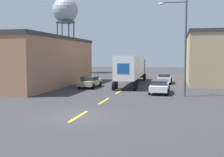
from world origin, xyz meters
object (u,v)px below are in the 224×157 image
Objects in this scene: water_tower at (65,11)px; parked_car_left_far at (90,82)px; street_lamp at (182,42)px; semi_truck at (132,67)px; parked_car_right_mid at (159,86)px; parked_car_right_far at (165,78)px.

parked_car_left_far is at bearing -61.97° from water_tower.
semi_truck is at bearing 121.72° from street_lamp.
parked_car_right_mid is at bearing -52.85° from water_tower.
water_tower is at bearing 139.87° from parked_car_right_far.
street_lamp is at bearing -38.44° from parked_car_right_mid.
parked_car_right_far and parked_car_right_mid have the same top height.
semi_truck is at bearing -152.26° from parked_car_right_far.
semi_truck is 3.53× the size of parked_car_right_mid.
semi_truck reaches higher than parked_car_right_mid.
parked_car_right_mid is at bearing -90.00° from parked_car_right_far.
water_tower is (-22.54, 29.75, 12.83)m from parked_car_right_mid.
parked_car_right_mid is at bearing -66.13° from semi_truck.
street_lamp reaches higher than parked_car_right_far.
water_tower is 40.88m from street_lamp.
semi_truck is 3.53× the size of parked_car_left_far.
street_lamp is (2.16, -1.71, 4.40)m from parked_car_right_mid.
semi_truck is 9.65m from parked_car_right_mid.
parked_car_right_far is 0.52× the size of street_lamp.
street_lamp is at bearing -60.50° from semi_truck.
water_tower is 1.86× the size of street_lamp.
parked_car_left_far is 0.28× the size of water_tower.
parked_car_left_far is 1.00× the size of parked_car_right_mid.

